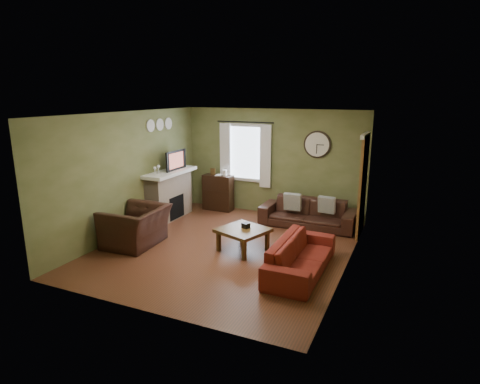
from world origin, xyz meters
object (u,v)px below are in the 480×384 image
at_px(bookshelf, 218,193).
at_px(sofa_red, 301,256).
at_px(armchair, 136,226).
at_px(coffee_table, 243,240).
at_px(sofa_brown, 308,213).

distance_m(bookshelf, sofa_red, 4.07).
relative_size(bookshelf, armchair, 0.77).
height_order(sofa_red, armchair, armchair).
bearing_deg(coffee_table, armchair, -164.08).
relative_size(bookshelf, coffee_table, 1.11).
bearing_deg(armchair, sofa_brown, 128.41).
bearing_deg(sofa_brown, sofa_red, -77.82).
distance_m(sofa_brown, sofa_red, 2.46).
relative_size(armchair, coffee_table, 1.43).
bearing_deg(sofa_brown, coffee_table, -111.44).
bearing_deg(bookshelf, sofa_brown, -8.18).
distance_m(sofa_red, armchair, 3.35).
height_order(sofa_brown, sofa_red, sofa_brown).
xyz_separation_m(sofa_brown, coffee_table, (-0.76, -1.93, -0.09)).
xyz_separation_m(sofa_brown, armchair, (-2.83, -2.53, 0.07)).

